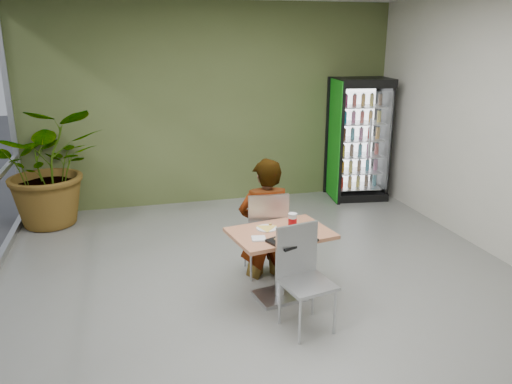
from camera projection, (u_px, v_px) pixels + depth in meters
ground at (275, 299)px, 5.25m from camera, size 7.00×7.00×0.00m
room_envelope at (277, 151)px, 4.78m from camera, size 6.00×7.00×3.20m
dining_table at (280, 251)px, 5.14m from camera, size 1.10×0.86×0.75m
chair_far at (266, 228)px, 5.59m from camera, size 0.47×0.48×1.02m
chair_near at (302, 269)px, 4.64m from camera, size 0.51×0.52×0.99m
seated_woman at (265, 230)px, 5.66m from camera, size 0.64×0.44×1.68m
pizza_plate at (267, 227)px, 5.14m from camera, size 0.29×0.30×0.03m
soda_cup at (293, 221)px, 5.13m from camera, size 0.09×0.09×0.16m
napkin_stack at (259, 239)px, 4.87m from camera, size 0.16×0.16×0.02m
cafeteria_tray at (292, 240)px, 4.82m from camera, size 0.51×0.45×0.02m
beverage_fridge at (359, 139)px, 8.38m from camera, size 1.01×0.82×2.02m
potted_plant at (50, 166)px, 7.16m from camera, size 1.59×1.38×1.74m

